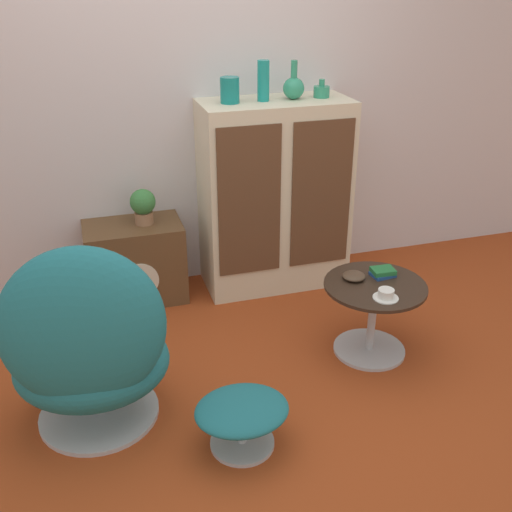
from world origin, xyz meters
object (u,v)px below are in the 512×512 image
teacup (386,295)px  bowl (354,276)px  vase_leftmost (230,90)px  vase_inner_left (263,81)px  vase_inner_right (294,87)px  potted_plant (143,205)px  sideboard (275,196)px  tv_console (136,262)px  egg_chair (88,348)px  vase_rightmost (322,91)px  book_stack (383,272)px  ottoman (242,414)px  coffee_table (373,311)px

teacup → bowl: teacup is taller
teacup → vase_leftmost: bearing=114.9°
vase_leftmost → vase_inner_left: (0.21, 0.00, 0.04)m
vase_inner_right → potted_plant: 1.17m
sideboard → tv_console: size_ratio=2.04×
egg_chair → vase_leftmost: (0.97, 1.14, 0.87)m
vase_rightmost → book_stack: bearing=-87.6°
vase_inner_right → bowl: 1.23m
potted_plant → egg_chair: bearing=-109.3°
sideboard → book_stack: size_ratio=9.34×
tv_console → ottoman: size_ratio=1.42×
vase_leftmost → teacup: size_ratio=1.13×
egg_chair → coffee_table: egg_chair is taller
egg_chair → potted_plant: egg_chair is taller
potted_plant → bowl: 1.38m
tv_console → book_stack: 1.57m
coffee_table → vase_inner_right: size_ratio=2.42×
egg_chair → vase_inner_left: bearing=44.1°
vase_leftmost → teacup: (0.52, -1.12, -0.86)m
sideboard → book_stack: 0.96m
teacup → book_stack: size_ratio=1.01×
egg_chair → book_stack: 1.61m
coffee_table → vase_inner_right: bearing=98.2°
vase_inner_left → potted_plant: size_ratio=1.06×
vase_rightmost → book_stack: vase_rightmost is taller
coffee_table → bowl: bearing=133.6°
tv_console → book_stack: tv_console is taller
vase_inner_left → vase_inner_right: 0.20m
ottoman → vase_inner_right: size_ratio=1.86×
potted_plant → teacup: bearing=-46.8°
vase_leftmost → tv_console: bearing=177.4°
vase_leftmost → book_stack: vase_leftmost is taller
tv_console → bowl: 1.43m
vase_rightmost → book_stack: size_ratio=0.83×
coffee_table → teacup: size_ratio=4.16×
tv_console → book_stack: size_ratio=4.59×
coffee_table → potted_plant: size_ratio=2.47×
vase_rightmost → potted_plant: size_ratio=0.49×
sideboard → egg_chair: sideboard is taller
vase_inner_right → vase_rightmost: (0.18, 0.00, -0.03)m
book_stack → bowl: size_ratio=1.05×
ottoman → potted_plant: bearing=97.9°
tv_console → teacup: tv_console is taller
vase_leftmost → vase_inner_right: size_ratio=0.66×
teacup → book_stack: 0.25m
vase_inner_left → egg_chair: bearing=-135.9°
vase_inner_right → tv_console: bearing=178.4°
tv_console → ottoman: 1.53m
vase_leftmost → vase_inner_left: vase_inner_left is taller
tv_console → egg_chair: egg_chair is taller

